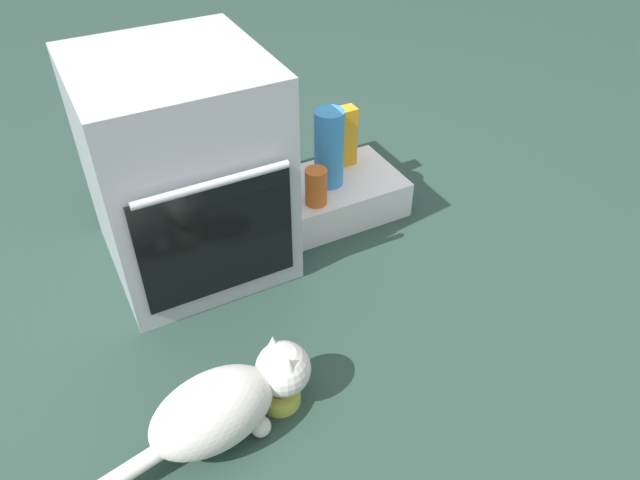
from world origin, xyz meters
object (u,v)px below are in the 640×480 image
cat (226,404)px  sauce_jar (316,187)px  water_bottle (329,148)px  food_bowl (280,394)px  juice_carton (344,137)px  oven (184,168)px  pantry_cabinet (337,195)px

cat → sauce_jar: sauce_jar is taller
cat → water_bottle: 1.04m
food_bowl → cat: 0.18m
water_bottle → juice_carton: water_bottle is taller
sauce_jar → juice_carton: (0.22, 0.19, 0.05)m
oven → water_bottle: bearing=-0.6°
juice_carton → water_bottle: bearing=-141.0°
oven → cat: oven is taller
pantry_cabinet → food_bowl: pantry_cabinet is taller
cat → water_bottle: (0.70, 0.74, 0.18)m
water_bottle → juice_carton: bearing=39.0°
pantry_cabinet → water_bottle: water_bottle is taller
oven → pantry_cabinet: bearing=-0.2°
cat → juice_carton: 1.18m
water_bottle → food_bowl: bearing=-126.9°
pantry_cabinet → sauce_jar: sauce_jar is taller
pantry_cabinet → juice_carton: juice_carton is taller
juice_carton → oven: bearing=-172.2°
oven → sauce_jar: bearing=-12.9°
pantry_cabinet → cat: bearing=-134.9°
oven → sauce_jar: size_ratio=5.25×
oven → food_bowl: bearing=-90.1°
water_bottle → juice_carton: (0.12, 0.09, -0.03)m
water_bottle → juice_carton: size_ratio=1.25×
cat → water_bottle: size_ratio=2.39×
cat → juice_carton: bearing=37.7°
food_bowl → water_bottle: size_ratio=0.39×
water_bottle → sauce_jar: size_ratio=2.14×
food_bowl → oven: bearing=89.9°
oven → cat: (-0.16, -0.75, -0.25)m
pantry_cabinet → cat: 1.05m
cat → juice_carton: juice_carton is taller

